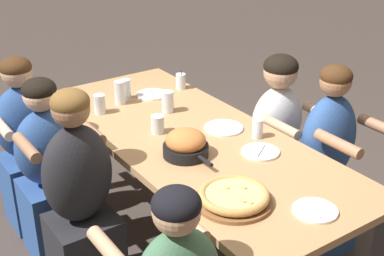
{
  "coord_description": "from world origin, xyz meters",
  "views": [
    {
      "loc": [
        2.16,
        -1.49,
        2.08
      ],
      "look_at": [
        0.0,
        0.0,
        0.83
      ],
      "focal_mm": 50.0,
      "sensor_mm": 36.0,
      "label": 1
    }
  ],
  "objects_px": {
    "skillet_bowl": "(186,144)",
    "drinking_glass_b": "(120,94)",
    "drinking_glass_a": "(168,103)",
    "drinking_glass_d": "(158,125)",
    "diner_far_center": "(275,145)",
    "pizza_board_main": "(234,197)",
    "diner_near_left": "(28,150)",
    "empty_plate_a": "(152,94)",
    "drinking_glass_e": "(126,90)",
    "empty_plate_d": "(224,128)",
    "cocktail_glass_blue": "(181,82)",
    "diner_far_midright": "(325,171)",
    "drinking_glass_f": "(258,128)",
    "diner_near_center": "(81,206)",
    "diner_near_midleft": "(50,177)",
    "drinking_glass_c": "(100,104)",
    "empty_plate_b": "(315,210)",
    "empty_plate_c": "(260,152)"
  },
  "relations": [
    {
      "from": "empty_plate_c",
      "to": "drinking_glass_e",
      "type": "distance_m",
      "value": 1.07
    },
    {
      "from": "empty_plate_a",
      "to": "cocktail_glass_blue",
      "type": "relative_size",
      "value": 1.58
    },
    {
      "from": "drinking_glass_b",
      "to": "diner_near_midleft",
      "type": "xyz_separation_m",
      "value": [
        0.15,
        -0.55,
        -0.34
      ]
    },
    {
      "from": "skillet_bowl",
      "to": "diner_near_midleft",
      "type": "xyz_separation_m",
      "value": [
        -0.65,
        -0.51,
        -0.34
      ]
    },
    {
      "from": "skillet_bowl",
      "to": "drinking_glass_a",
      "type": "height_order",
      "value": "skillet_bowl"
    },
    {
      "from": "drinking_glass_d",
      "to": "drinking_glass_b",
      "type": "bearing_deg",
      "value": 177.25
    },
    {
      "from": "empty_plate_d",
      "to": "drinking_glass_e",
      "type": "distance_m",
      "value": 0.75
    },
    {
      "from": "skillet_bowl",
      "to": "drinking_glass_b",
      "type": "xyz_separation_m",
      "value": [
        -0.8,
        0.04,
        0.0
      ]
    },
    {
      "from": "drinking_glass_c",
      "to": "diner_near_center",
      "type": "relative_size",
      "value": 0.1
    },
    {
      "from": "diner_far_center",
      "to": "diner_near_center",
      "type": "height_order",
      "value": "diner_near_center"
    },
    {
      "from": "skillet_bowl",
      "to": "diner_near_center",
      "type": "distance_m",
      "value": 0.63
    },
    {
      "from": "skillet_bowl",
      "to": "drinking_glass_d",
      "type": "relative_size",
      "value": 3.35
    },
    {
      "from": "empty_plate_c",
      "to": "drinking_glass_a",
      "type": "height_order",
      "value": "drinking_glass_a"
    },
    {
      "from": "empty_plate_a",
      "to": "diner_near_center",
      "type": "relative_size",
      "value": 0.17
    },
    {
      "from": "diner_near_midleft",
      "to": "diner_near_center",
      "type": "height_order",
      "value": "diner_near_center"
    },
    {
      "from": "empty_plate_a",
      "to": "drinking_glass_e",
      "type": "relative_size",
      "value": 1.57
    },
    {
      "from": "drinking_glass_d",
      "to": "empty_plate_d",
      "type": "bearing_deg",
      "value": 62.99
    },
    {
      "from": "empty_plate_a",
      "to": "diner_far_center",
      "type": "distance_m",
      "value": 0.86
    },
    {
      "from": "diner_far_midright",
      "to": "empty_plate_d",
      "type": "bearing_deg",
      "value": -39.24
    },
    {
      "from": "empty_plate_d",
      "to": "diner_far_midright",
      "type": "distance_m",
      "value": 0.64
    },
    {
      "from": "diner_near_center",
      "to": "diner_far_midright",
      "type": "relative_size",
      "value": 1.01
    },
    {
      "from": "drinking_glass_e",
      "to": "diner_far_center",
      "type": "xyz_separation_m",
      "value": [
        0.67,
        0.7,
        -0.31
      ]
    },
    {
      "from": "diner_far_midright",
      "to": "diner_near_left",
      "type": "distance_m",
      "value": 1.82
    },
    {
      "from": "pizza_board_main",
      "to": "empty_plate_c",
      "type": "height_order",
      "value": "pizza_board_main"
    },
    {
      "from": "pizza_board_main",
      "to": "drinking_glass_a",
      "type": "height_order",
      "value": "drinking_glass_a"
    },
    {
      "from": "diner_near_midleft",
      "to": "drinking_glass_d",
      "type": "bearing_deg",
      "value": -32.81
    },
    {
      "from": "cocktail_glass_blue",
      "to": "drinking_glass_e",
      "type": "height_order",
      "value": "drinking_glass_e"
    },
    {
      "from": "empty_plate_c",
      "to": "diner_far_midright",
      "type": "xyz_separation_m",
      "value": [
        0.04,
        0.48,
        -0.26
      ]
    },
    {
      "from": "empty_plate_b",
      "to": "diner_near_midleft",
      "type": "xyz_separation_m",
      "value": [
        -1.38,
        -0.68,
        -0.28
      ]
    },
    {
      "from": "diner_far_center",
      "to": "diner_near_left",
      "type": "relative_size",
      "value": 1.0
    },
    {
      "from": "pizza_board_main",
      "to": "empty_plate_b",
      "type": "relative_size",
      "value": 1.76
    },
    {
      "from": "empty_plate_d",
      "to": "drinking_glass_b",
      "type": "height_order",
      "value": "drinking_glass_b"
    },
    {
      "from": "drinking_glass_b",
      "to": "diner_far_midright",
      "type": "height_order",
      "value": "diner_far_midright"
    },
    {
      "from": "empty_plate_b",
      "to": "diner_near_center",
      "type": "bearing_deg",
      "value": -144.24
    },
    {
      "from": "empty_plate_c",
      "to": "diner_far_midright",
      "type": "bearing_deg",
      "value": 85.27
    },
    {
      "from": "drinking_glass_a",
      "to": "drinking_glass_d",
      "type": "relative_size",
      "value": 1.28
    },
    {
      "from": "drinking_glass_a",
      "to": "drinking_glass_b",
      "type": "xyz_separation_m",
      "value": [
        -0.27,
        -0.18,
        0.01
      ]
    },
    {
      "from": "diner_near_midleft",
      "to": "drinking_glass_c",
      "type": "bearing_deg",
      "value": 13.26
    },
    {
      "from": "drinking_glass_d",
      "to": "diner_far_center",
      "type": "distance_m",
      "value": 0.86
    },
    {
      "from": "diner_far_center",
      "to": "drinking_glass_d",
      "type": "bearing_deg",
      "value": -9.0
    },
    {
      "from": "drinking_glass_b",
      "to": "diner_near_left",
      "type": "bearing_deg",
      "value": -112.75
    },
    {
      "from": "pizza_board_main",
      "to": "drinking_glass_f",
      "type": "xyz_separation_m",
      "value": [
        -0.43,
        0.51,
        0.02
      ]
    },
    {
      "from": "skillet_bowl",
      "to": "drinking_glass_f",
      "type": "xyz_separation_m",
      "value": [
        0.05,
        0.44,
        -0.01
      ]
    },
    {
      "from": "pizza_board_main",
      "to": "cocktail_glass_blue",
      "type": "distance_m",
      "value": 1.4
    },
    {
      "from": "empty_plate_a",
      "to": "drinking_glass_f",
      "type": "height_order",
      "value": "drinking_glass_f"
    },
    {
      "from": "pizza_board_main",
      "to": "drinking_glass_a",
      "type": "bearing_deg",
      "value": 163.76
    },
    {
      "from": "pizza_board_main",
      "to": "diner_near_left",
      "type": "distance_m",
      "value": 1.6
    },
    {
      "from": "drinking_glass_b",
      "to": "drinking_glass_c",
      "type": "bearing_deg",
      "value": -70.32
    },
    {
      "from": "empty_plate_a",
      "to": "cocktail_glass_blue",
      "type": "xyz_separation_m",
      "value": [
        0.0,
        0.22,
        0.04
      ]
    },
    {
      "from": "cocktail_glass_blue",
      "to": "diner_far_midright",
      "type": "bearing_deg",
      "value": 16.62
    }
  ]
}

